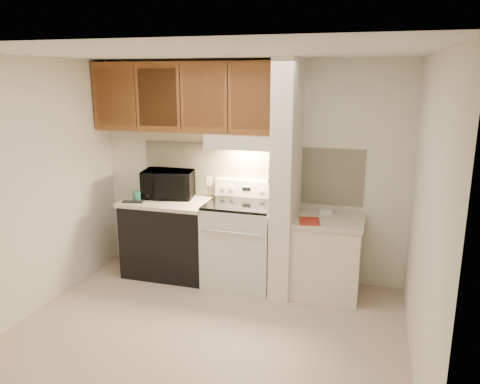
% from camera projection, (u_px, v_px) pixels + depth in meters
% --- Properties ---
extents(floor, '(3.60, 3.60, 0.00)m').
position_uv_depth(floor, '(206.00, 333.00, 4.33)').
color(floor, beige).
rests_on(floor, ground).
extents(ceiling, '(3.60, 3.60, 0.00)m').
position_uv_depth(ceiling, '(200.00, 52.00, 3.73)').
color(ceiling, white).
rests_on(ceiling, wall_back).
extents(wall_back, '(3.60, 2.50, 0.02)m').
position_uv_depth(wall_back, '(249.00, 170.00, 5.42)').
color(wall_back, silver).
rests_on(wall_back, floor).
extents(wall_left, '(0.02, 3.00, 2.50)m').
position_uv_depth(wall_left, '(29.00, 189.00, 4.52)').
color(wall_left, silver).
rests_on(wall_left, floor).
extents(wall_right, '(0.02, 3.00, 2.50)m').
position_uv_depth(wall_right, '(426.00, 221.00, 3.54)').
color(wall_right, silver).
rests_on(wall_right, floor).
extents(backsplash, '(2.60, 0.02, 0.63)m').
position_uv_depth(backsplash, '(249.00, 172.00, 5.42)').
color(backsplash, '#F2E9C1').
rests_on(backsplash, wall_back).
extents(range_body, '(0.76, 0.65, 0.92)m').
position_uv_depth(range_body, '(240.00, 244.00, 5.30)').
color(range_body, silver).
rests_on(range_body, floor).
extents(oven_window, '(0.50, 0.01, 0.30)m').
position_uv_depth(oven_window, '(232.00, 251.00, 4.99)').
color(oven_window, black).
rests_on(oven_window, range_body).
extents(oven_handle, '(0.65, 0.02, 0.02)m').
position_uv_depth(oven_handle, '(231.00, 233.00, 4.90)').
color(oven_handle, silver).
rests_on(oven_handle, range_body).
extents(cooktop, '(0.74, 0.64, 0.03)m').
position_uv_depth(cooktop, '(240.00, 204.00, 5.18)').
color(cooktop, black).
rests_on(cooktop, range_body).
extents(range_backguard, '(0.76, 0.08, 0.20)m').
position_uv_depth(range_backguard, '(247.00, 188.00, 5.42)').
color(range_backguard, silver).
rests_on(range_backguard, range_body).
extents(range_display, '(0.10, 0.01, 0.04)m').
position_uv_depth(range_display, '(246.00, 189.00, 5.38)').
color(range_display, black).
rests_on(range_display, range_backguard).
extents(range_knob_left_outer, '(0.05, 0.02, 0.05)m').
position_uv_depth(range_knob_left_outer, '(223.00, 188.00, 5.45)').
color(range_knob_left_outer, silver).
rests_on(range_knob_left_outer, range_backguard).
extents(range_knob_left_inner, '(0.05, 0.02, 0.05)m').
position_uv_depth(range_knob_left_inner, '(231.00, 188.00, 5.42)').
color(range_knob_left_inner, silver).
rests_on(range_knob_left_inner, range_backguard).
extents(range_knob_right_inner, '(0.05, 0.02, 0.05)m').
position_uv_depth(range_knob_right_inner, '(262.00, 190.00, 5.33)').
color(range_knob_right_inner, silver).
rests_on(range_knob_right_inner, range_backguard).
extents(range_knob_right_outer, '(0.05, 0.02, 0.05)m').
position_uv_depth(range_knob_right_outer, '(270.00, 191.00, 5.30)').
color(range_knob_right_outer, silver).
rests_on(range_knob_right_outer, range_backguard).
extents(dishwasher_front, '(1.00, 0.63, 0.87)m').
position_uv_depth(dishwasher_front, '(170.00, 239.00, 5.55)').
color(dishwasher_front, black).
rests_on(dishwasher_front, floor).
extents(left_countertop, '(1.04, 0.67, 0.04)m').
position_uv_depth(left_countertop, '(168.00, 202.00, 5.44)').
color(left_countertop, beige).
rests_on(left_countertop, dishwasher_front).
extents(spoon_rest, '(0.25, 0.12, 0.02)m').
position_uv_depth(spoon_rest, '(133.00, 202.00, 5.34)').
color(spoon_rest, black).
rests_on(spoon_rest, left_countertop).
extents(teal_jar, '(0.10, 0.10, 0.11)m').
position_uv_depth(teal_jar, '(137.00, 196.00, 5.43)').
color(teal_jar, '#266D5D').
rests_on(teal_jar, left_countertop).
extents(outlet, '(0.08, 0.01, 0.12)m').
position_uv_depth(outlet, '(209.00, 181.00, 5.57)').
color(outlet, silver).
rests_on(outlet, backsplash).
extents(microwave, '(0.65, 0.50, 0.33)m').
position_uv_depth(microwave, '(169.00, 184.00, 5.54)').
color(microwave, black).
rests_on(microwave, left_countertop).
extents(partition_pillar, '(0.22, 0.70, 2.50)m').
position_uv_depth(partition_pillar, '(286.00, 179.00, 4.96)').
color(partition_pillar, white).
rests_on(partition_pillar, floor).
extents(pillar_trim, '(0.01, 0.70, 0.04)m').
position_uv_depth(pillar_trim, '(276.00, 174.00, 4.98)').
color(pillar_trim, brown).
rests_on(pillar_trim, partition_pillar).
extents(knife_strip, '(0.02, 0.42, 0.04)m').
position_uv_depth(knife_strip, '(274.00, 173.00, 4.93)').
color(knife_strip, black).
rests_on(knife_strip, partition_pillar).
extents(knife_blade_a, '(0.01, 0.03, 0.16)m').
position_uv_depth(knife_blade_a, '(269.00, 186.00, 4.80)').
color(knife_blade_a, silver).
rests_on(knife_blade_a, knife_strip).
extents(knife_handle_a, '(0.02, 0.02, 0.10)m').
position_uv_depth(knife_handle_a, '(270.00, 172.00, 4.76)').
color(knife_handle_a, black).
rests_on(knife_handle_a, knife_strip).
extents(knife_blade_b, '(0.01, 0.04, 0.18)m').
position_uv_depth(knife_blade_b, '(271.00, 185.00, 4.87)').
color(knife_blade_b, silver).
rests_on(knife_blade_b, knife_strip).
extents(knife_handle_b, '(0.02, 0.02, 0.10)m').
position_uv_depth(knife_handle_b, '(272.00, 170.00, 4.85)').
color(knife_handle_b, black).
rests_on(knife_handle_b, knife_strip).
extents(knife_blade_c, '(0.01, 0.04, 0.20)m').
position_uv_depth(knife_blade_c, '(273.00, 184.00, 4.96)').
color(knife_blade_c, silver).
rests_on(knife_blade_c, knife_strip).
extents(knife_handle_c, '(0.02, 0.02, 0.10)m').
position_uv_depth(knife_handle_c, '(273.00, 168.00, 4.92)').
color(knife_handle_c, black).
rests_on(knife_handle_c, knife_strip).
extents(knife_blade_d, '(0.01, 0.04, 0.16)m').
position_uv_depth(knife_blade_d, '(275.00, 180.00, 5.04)').
color(knife_blade_d, silver).
rests_on(knife_blade_d, knife_strip).
extents(knife_handle_d, '(0.02, 0.02, 0.10)m').
position_uv_depth(knife_handle_d, '(275.00, 167.00, 5.00)').
color(knife_handle_d, black).
rests_on(knife_handle_d, knife_strip).
extents(knife_blade_e, '(0.01, 0.04, 0.18)m').
position_uv_depth(knife_blade_e, '(276.00, 180.00, 5.10)').
color(knife_blade_e, silver).
rests_on(knife_blade_e, knife_strip).
extents(knife_handle_e, '(0.02, 0.02, 0.10)m').
position_uv_depth(knife_handle_e, '(276.00, 166.00, 5.06)').
color(knife_handle_e, black).
rests_on(knife_handle_e, knife_strip).
extents(oven_mitt, '(0.03, 0.10, 0.24)m').
position_uv_depth(oven_mitt, '(277.00, 181.00, 5.17)').
color(oven_mitt, slate).
rests_on(oven_mitt, partition_pillar).
extents(right_cab_base, '(0.70, 0.60, 0.81)m').
position_uv_depth(right_cab_base, '(327.00, 258.00, 5.04)').
color(right_cab_base, silver).
rests_on(right_cab_base, floor).
extents(right_countertop, '(0.74, 0.64, 0.04)m').
position_uv_depth(right_countertop, '(328.00, 221.00, 4.94)').
color(right_countertop, beige).
rests_on(right_countertop, right_cab_base).
extents(red_folder, '(0.26, 0.32, 0.01)m').
position_uv_depth(red_folder, '(309.00, 221.00, 4.84)').
color(red_folder, '#A72B1A').
rests_on(red_folder, right_countertop).
extents(white_box, '(0.15, 0.12, 0.04)m').
position_uv_depth(white_box, '(326.00, 212.00, 5.11)').
color(white_box, white).
rests_on(white_box, right_countertop).
extents(range_hood, '(0.78, 0.44, 0.15)m').
position_uv_depth(range_hood, '(244.00, 141.00, 5.13)').
color(range_hood, silver).
rests_on(range_hood, upper_cabinets).
extents(hood_lip, '(0.78, 0.04, 0.06)m').
position_uv_depth(hood_lip, '(238.00, 148.00, 4.94)').
color(hood_lip, silver).
rests_on(hood_lip, range_hood).
extents(upper_cabinets, '(2.18, 0.33, 0.77)m').
position_uv_depth(upper_cabinets, '(186.00, 97.00, 5.25)').
color(upper_cabinets, brown).
rests_on(upper_cabinets, wall_back).
extents(cab_door_a, '(0.46, 0.01, 0.63)m').
position_uv_depth(cab_door_a, '(114.00, 97.00, 5.32)').
color(cab_door_a, brown).
rests_on(cab_door_a, upper_cabinets).
extents(cab_gap_a, '(0.01, 0.01, 0.73)m').
position_uv_depth(cab_gap_a, '(135.00, 97.00, 5.25)').
color(cab_gap_a, black).
rests_on(cab_gap_a, upper_cabinets).
extents(cab_door_b, '(0.46, 0.01, 0.63)m').
position_uv_depth(cab_door_b, '(157.00, 97.00, 5.17)').
color(cab_door_b, brown).
rests_on(cab_door_b, upper_cabinets).
extents(cab_gap_b, '(0.01, 0.01, 0.73)m').
position_uv_depth(cab_gap_b, '(180.00, 98.00, 5.10)').
color(cab_gap_b, black).
rests_on(cab_gap_b, upper_cabinets).
extents(cab_door_c, '(0.46, 0.01, 0.63)m').
position_uv_depth(cab_door_c, '(204.00, 98.00, 5.02)').
color(cab_door_c, brown).
rests_on(cab_door_c, upper_cabinets).
extents(cab_gap_c, '(0.01, 0.01, 0.73)m').
position_uv_depth(cab_gap_c, '(228.00, 98.00, 4.95)').
color(cab_gap_c, black).
rests_on(cab_gap_c, upper_cabinets).
extents(cab_door_d, '(0.46, 0.01, 0.63)m').
position_uv_depth(cab_door_d, '(253.00, 99.00, 4.88)').
color(cab_door_d, brown).
rests_on(cab_door_d, upper_cabinets).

